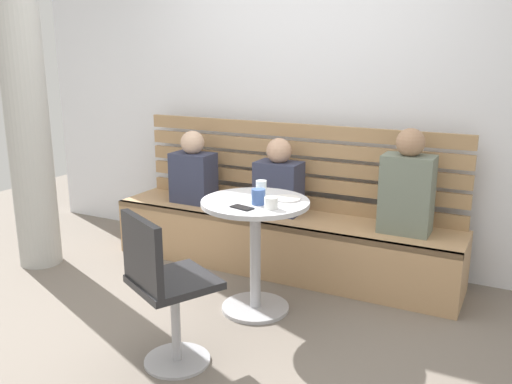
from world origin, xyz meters
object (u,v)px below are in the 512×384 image
at_px(person_child_middle, 279,181).
at_px(cup_water_clear, 261,189).
at_px(phone_on_table, 242,208).
at_px(cup_mug_blue, 258,197).
at_px(plate_small, 287,199).
at_px(cafe_table, 255,234).
at_px(person_adult, 407,187).
at_px(cup_ceramic_white, 271,203).
at_px(person_child_left, 193,171).
at_px(booth_bench, 279,242).
at_px(white_chair, 163,286).

distance_m(person_child_middle, cup_water_clear, 0.68).
height_order(cup_water_clear, phone_on_table, cup_water_clear).
bearing_deg(cup_mug_blue, plate_small, 57.68).
xyz_separation_m(cafe_table, person_adult, (0.78, 0.71, 0.24)).
bearing_deg(cup_ceramic_white, cafe_table, 144.46).
height_order(person_child_left, phone_on_table, person_child_left).
relative_size(person_child_left, plate_small, 3.45).
distance_m(cup_mug_blue, plate_small, 0.21).
relative_size(booth_bench, white_chair, 3.18).
bearing_deg(white_chair, booth_bench, 91.08).
bearing_deg(white_chair, plate_small, 72.54).
relative_size(cafe_table, phone_on_table, 5.29).
bearing_deg(cup_ceramic_white, booth_bench, 111.23).
relative_size(cup_mug_blue, phone_on_table, 0.68).
bearing_deg(phone_on_table, person_child_left, 60.99).
distance_m(person_child_left, phone_on_table, 1.29).
distance_m(person_adult, cup_ceramic_white, 1.03).
relative_size(cafe_table, plate_small, 4.35).
bearing_deg(person_adult, white_chair, -120.69).
distance_m(white_chair, person_adult, 1.79).
relative_size(booth_bench, person_child_left, 4.60).
relative_size(plate_small, phone_on_table, 1.21).
xyz_separation_m(cafe_table, person_child_left, (-0.93, 0.70, 0.18)).
distance_m(person_adult, cup_water_clear, 1.00).
bearing_deg(cup_water_clear, cafe_table, -90.39).
bearing_deg(person_child_left, plate_small, -28.34).
height_order(person_child_left, cup_water_clear, person_child_left).
distance_m(cup_ceramic_white, plate_small, 0.23).
bearing_deg(phone_on_table, white_chair, -177.34).
distance_m(person_child_middle, phone_on_table, 0.94).
xyz_separation_m(person_child_left, cup_ceramic_white, (1.09, -0.82, 0.08)).
relative_size(white_chair, person_child_left, 1.45).
bearing_deg(person_adult, person_child_left, -179.61).
distance_m(person_child_left, cup_water_clear, 1.12).
bearing_deg(cup_water_clear, cup_mug_blue, -69.70).
height_order(booth_bench, phone_on_table, phone_on_table).
height_order(white_chair, cup_ceramic_white, white_chair).
bearing_deg(booth_bench, person_child_left, 179.41).
bearing_deg(cup_water_clear, white_chair, -97.80).
xyz_separation_m(person_child_left, cup_mug_blue, (0.98, -0.77, 0.09)).
distance_m(white_chair, person_child_middle, 1.56).
bearing_deg(booth_bench, white_chair, -88.92).
height_order(plate_small, phone_on_table, plate_small).
bearing_deg(white_chair, cup_water_clear, 82.20).
xyz_separation_m(person_adult, person_child_left, (-1.71, -0.01, -0.06)).
xyz_separation_m(person_child_middle, cup_ceramic_white, (0.34, -0.85, 0.08)).
height_order(person_adult, cup_mug_blue, person_adult).
xyz_separation_m(white_chair, person_child_middle, (-0.06, 1.54, 0.23)).
relative_size(person_adult, cup_ceramic_white, 8.92).
distance_m(white_chair, person_child_left, 1.73).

